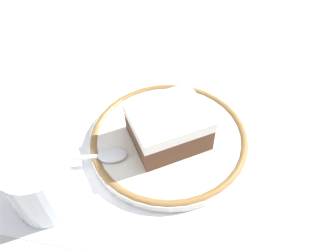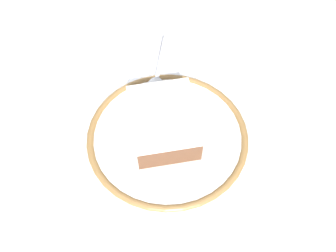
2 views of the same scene
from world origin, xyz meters
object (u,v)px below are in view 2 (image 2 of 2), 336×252
cake_slice (165,122)px  cup (130,39)px  plate (168,136)px  spoon (157,78)px

cake_slice → cup: bearing=-137.3°
plate → spoon: size_ratio=1.70×
spoon → cup: (-0.04, -0.06, 0.02)m
cake_slice → plate: bearing=82.9°
plate → cake_slice: (-0.00, -0.01, 0.03)m
spoon → plate: bearing=33.6°
cake_slice → spoon: (-0.08, -0.05, -0.02)m
cup → spoon: bearing=56.7°
cake_slice → cup: (-0.12, -0.11, -0.01)m
plate → cup: cup is taller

